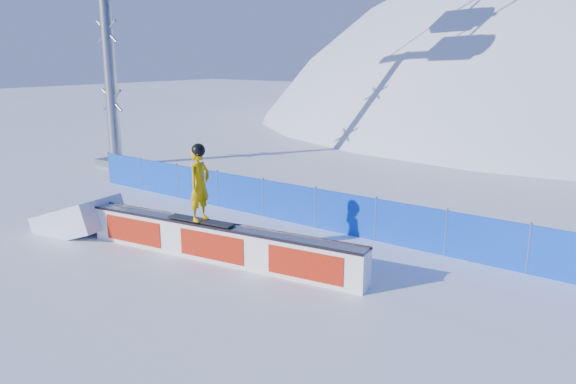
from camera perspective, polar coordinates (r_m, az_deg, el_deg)
The scene contains 6 objects.
ground at distance 12.82m, azimuth -5.04°, elevation -9.21°, with size 160.00×160.00×0.00m, color white.
snow_hill at distance 56.23m, azimuth 26.21°, elevation -11.91°, with size 64.00×64.00×64.00m.
safety_fence at distance 16.04m, azimuth 5.77°, elevation -2.20°, with size 22.05×0.05×1.30m.
rail_box at distance 14.06m, azimuth -7.18°, elevation -5.13°, with size 7.90×1.68×0.95m.
snow_ramp at distance 17.46m, azimuth -20.39°, elevation -3.75°, with size 2.30×1.53×0.86m, color white, non-canonical shape.
snowboarder at distance 13.95m, azimuth -8.97°, elevation 0.84°, with size 1.91×0.71×1.97m.
Camera 1 is at (8.00, -8.69, 4.99)m, focal length 35.00 mm.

